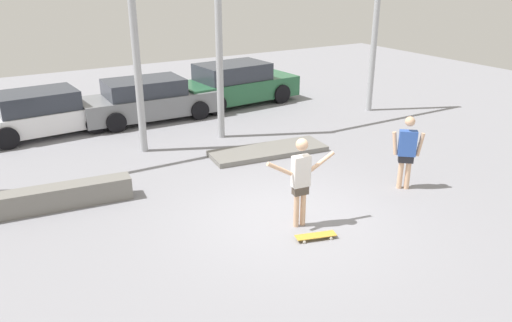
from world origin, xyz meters
The scene contains 11 objects.
ground_plane centered at (0.00, 0.00, 0.00)m, with size 36.00×36.00×0.00m, color gray.
skateboarder centered at (0.02, -0.31, 1.04)m, with size 1.44×0.23×1.79m.
skateboard centered at (-0.01, -0.89, 0.06)m, with size 0.80×0.42×0.08m.
grind_box centered at (-3.83, 2.90, 0.24)m, with size 2.94×0.46×0.48m, color slate.
manual_pad centered at (1.64, 3.43, 0.07)m, with size 3.18×1.07×0.13m, color slate.
canopy_support_left centered at (-4.09, 5.33, 3.41)m, with size 6.00×0.20×5.48m.
canopy_support_right centered at (4.09, 5.33, 3.41)m, with size 6.00×0.20×5.48m.
parked_car_white centered at (-3.25, 8.30, 0.64)m, with size 4.09×2.07×1.33m.
parked_car_grey centered at (-0.01, 8.18, 0.65)m, with size 4.48×1.90×1.35m.
parked_car_green centered at (3.40, 8.51, 0.72)m, with size 4.60×2.23×1.50m.
bystander centered at (3.08, -0.07, 0.94)m, with size 0.59×0.52×1.70m.
Camera 1 is at (-5.10, -7.31, 4.73)m, focal length 35.00 mm.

